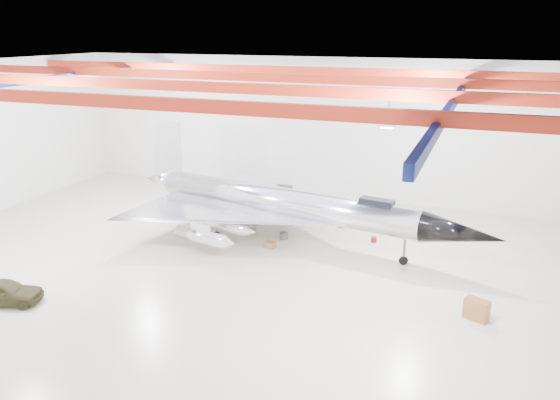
% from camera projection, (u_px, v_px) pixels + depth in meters
% --- Properties ---
extents(floor, '(40.00, 40.00, 0.00)m').
position_uv_depth(floor, '(225.00, 263.00, 31.72)').
color(floor, beige).
rests_on(floor, ground).
extents(wall_back, '(40.00, 0.00, 40.00)m').
position_uv_depth(wall_back, '(307.00, 128.00, 43.44)').
color(wall_back, silver).
rests_on(wall_back, floor).
extents(ceiling, '(40.00, 40.00, 0.00)m').
position_uv_depth(ceiling, '(219.00, 69.00, 28.43)').
color(ceiling, '#0A0F38').
rests_on(ceiling, wall_back).
extents(ceiling_structure, '(39.50, 29.50, 1.08)m').
position_uv_depth(ceiling_structure, '(219.00, 82.00, 28.64)').
color(ceiling_structure, '#9D2311').
rests_on(ceiling_structure, ceiling).
extents(jet_aircraft, '(25.15, 16.57, 6.88)m').
position_uv_depth(jet_aircraft, '(282.00, 205.00, 34.78)').
color(jet_aircraft, silver).
rests_on(jet_aircraft, floor).
extents(jeep, '(4.02, 2.71, 1.27)m').
position_uv_depth(jeep, '(3.00, 292.00, 26.85)').
color(jeep, '#37331B').
rests_on(jeep, floor).
extents(desk, '(1.24, 0.97, 1.02)m').
position_uv_depth(desk, '(476.00, 309.00, 25.42)').
color(desk, brown).
rests_on(desk, floor).
extents(toolbox_red, '(0.62, 0.56, 0.36)m').
position_uv_depth(toolbox_red, '(239.00, 205.00, 41.72)').
color(toolbox_red, maroon).
rests_on(toolbox_red, floor).
extents(engine_drum, '(0.67, 0.67, 0.46)m').
position_uv_depth(engine_drum, '(284.00, 235.00, 35.31)').
color(engine_drum, '#59595B').
rests_on(engine_drum, floor).
extents(crate_small, '(0.47, 0.43, 0.27)m').
position_uv_depth(crate_small, '(201.00, 215.00, 39.47)').
color(crate_small, '#59595B').
rests_on(crate_small, floor).
extents(tool_chest, '(0.42, 0.42, 0.33)m').
position_uv_depth(tool_chest, '(374.00, 240.00, 34.80)').
color(tool_chest, maroon).
rests_on(tool_chest, floor).
extents(oil_barrel, '(0.68, 0.59, 0.42)m').
position_uv_depth(oil_barrel, '(270.00, 245.00, 33.81)').
color(oil_barrel, olive).
rests_on(oil_barrel, floor).
extents(spares_box, '(0.53, 0.53, 0.37)m').
position_uv_depth(spares_box, '(341.00, 225.00, 37.38)').
color(spares_box, '#59595B').
rests_on(spares_box, floor).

